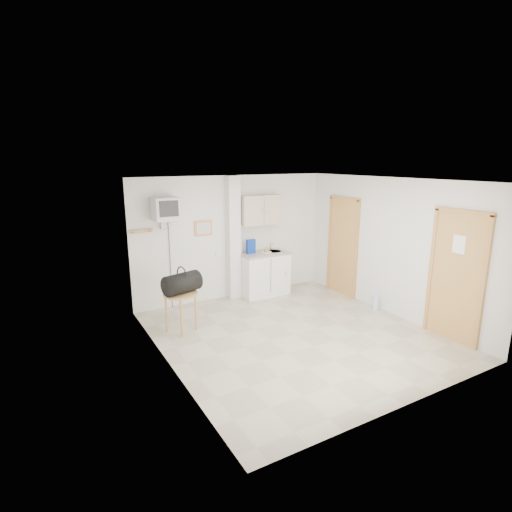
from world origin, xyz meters
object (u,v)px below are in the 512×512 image
duffel_bag (182,283)px  water_bottle (376,303)px  crt_television (165,209)px  round_table (181,299)px

duffel_bag → water_bottle: 3.69m
duffel_bag → water_bottle: duffel_bag is taller
crt_television → round_table: (-0.12, -0.97, -1.37)m
water_bottle → round_table: bearing=165.7°
round_table → duffel_bag: 0.27m
round_table → duffel_bag: bearing=-18.4°
duffel_bag → crt_television: bearing=68.7°
duffel_bag → water_bottle: (3.52, -0.90, -0.70)m
round_table → water_bottle: 3.69m
round_table → water_bottle: size_ratio=2.09×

